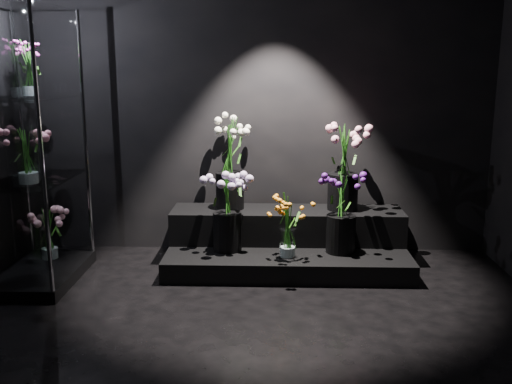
{
  "coord_description": "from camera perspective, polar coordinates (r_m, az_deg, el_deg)",
  "views": [
    {
      "loc": [
        0.11,
        -3.0,
        1.64
      ],
      "look_at": [
        -0.03,
        1.2,
        0.71
      ],
      "focal_mm": 40.0,
      "sensor_mm": 36.0,
      "label": 1
    }
  ],
  "objects": [
    {
      "name": "bouquet_case_base_pink",
      "position": [
        4.93,
        -20.09,
        -3.6
      ],
      "size": [
        0.41,
        0.41,
        0.45
      ],
      "rotation": [
        0.0,
        0.0,
        -0.34
      ],
      "color": "white",
      "rests_on": "display_case"
    },
    {
      "name": "bouquet_pink_roses",
      "position": [
        4.85,
        8.76,
        2.91
      ],
      "size": [
        0.42,
        0.42,
        0.72
      ],
      "rotation": [
        0.0,
        0.0,
        0.21
      ],
      "color": "black",
      "rests_on": "display_riser"
    },
    {
      "name": "bouquet_case_pink",
      "position": [
        4.42,
        -21.96,
        3.55
      ],
      "size": [
        0.36,
        0.36,
        0.4
      ],
      "rotation": [
        0.0,
        0.0,
        -0.18
      ],
      "color": "white",
      "rests_on": "display_case"
    },
    {
      "name": "wall_back",
      "position": [
        5.0,
        0.62,
        9.79
      ],
      "size": [
        4.0,
        0.0,
        4.0
      ],
      "primitive_type": "plane",
      "rotation": [
        1.57,
        0.0,
        0.0
      ],
      "color": "black",
      "rests_on": "floor"
    },
    {
      "name": "floor",
      "position": [
        3.42,
        -0.21,
        -16.15
      ],
      "size": [
        4.0,
        4.0,
        0.0
      ],
      "primitive_type": "plane",
      "color": "black",
      "rests_on": "ground"
    },
    {
      "name": "wall_front",
      "position": [
        1.03,
        -4.31,
        -1.14
      ],
      "size": [
        4.0,
        0.0,
        4.0
      ],
      "primitive_type": "plane",
      "rotation": [
        -1.57,
        0.0,
        0.0
      ],
      "color": "black",
      "rests_on": "floor"
    },
    {
      "name": "bouquet_orange_bells",
      "position": [
        4.46,
        3.21,
        -3.24
      ],
      "size": [
        0.31,
        0.31,
        0.51
      ],
      "rotation": [
        0.0,
        0.0,
        -0.11
      ],
      "color": "white",
      "rests_on": "display_riser"
    },
    {
      "name": "bouquet_cream_roses",
      "position": [
        4.82,
        -2.66,
        3.51
      ],
      "size": [
        0.46,
        0.46,
        0.78
      ],
      "rotation": [
        0.0,
        0.0,
        -0.26
      ],
      "color": "black",
      "rests_on": "display_riser"
    },
    {
      "name": "bouquet_purple",
      "position": [
        4.59,
        8.54,
        -1.75
      ],
      "size": [
        0.35,
        0.35,
        0.65
      ],
      "rotation": [
        0.0,
        0.0,
        -0.18
      ],
      "color": "black",
      "rests_on": "display_riser"
    },
    {
      "name": "display_case",
      "position": [
        4.57,
        -21.55,
        4.02
      ],
      "size": [
        0.56,
        0.94,
        2.06
      ],
      "color": "black",
      "rests_on": "floor"
    },
    {
      "name": "bouquet_case_magenta",
      "position": [
        4.68,
        -21.76,
        11.57
      ],
      "size": [
        0.26,
        0.26,
        0.42
      ],
      "rotation": [
        0.0,
        0.0,
        -0.2
      ],
      "color": "white",
      "rests_on": "display_case"
    },
    {
      "name": "bouquet_lilac",
      "position": [
        4.59,
        -2.91,
        -1.19
      ],
      "size": [
        0.4,
        0.4,
        0.65
      ],
      "rotation": [
        0.0,
        0.0,
        0.04
      ],
      "color": "black",
      "rests_on": "display_riser"
    },
    {
      "name": "display_riser",
      "position": [
        4.83,
        3.11,
        -5.05
      ],
      "size": [
        1.97,
        0.87,
        0.44
      ],
      "color": "black",
      "rests_on": "floor"
    }
  ]
}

